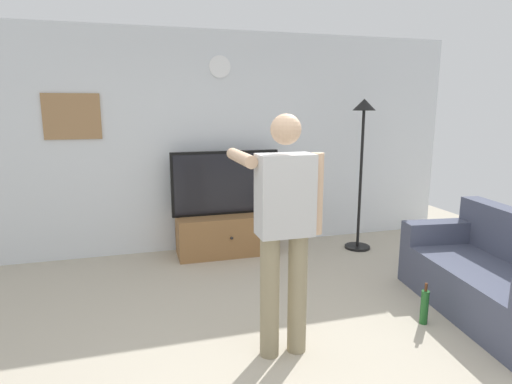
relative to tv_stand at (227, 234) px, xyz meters
name	(u,v)px	position (x,y,z in m)	size (l,w,h in m)	color
ground_plane	(304,379)	(-0.05, -2.60, -0.25)	(8.40, 8.40, 0.00)	#B2A893
back_wall	(216,142)	(-0.05, 0.35, 1.10)	(6.40, 0.10, 2.70)	silver
tv_stand	(227,234)	(0.00, 0.00, 0.00)	(1.22, 0.52, 0.49)	olive
television	(226,183)	(0.00, 0.05, 0.64)	(1.32, 0.07, 0.78)	black
wall_clock	(220,67)	(0.00, 0.29, 2.02)	(0.26, 0.26, 0.03)	white
framed_picture	(72,116)	(-1.70, 0.30, 1.44)	(0.61, 0.04, 0.51)	#997047
floor_lamp	(362,143)	(1.65, -0.28, 1.10)	(0.32, 0.32, 1.89)	black
person_standing_nearer_lamp	(284,223)	(-0.07, -2.24, 0.74)	(0.57, 0.78, 1.75)	gray
side_couch	(500,280)	(1.94, -2.21, 0.07)	(1.06, 1.83, 0.87)	#474C60
beverage_bottle	(424,307)	(1.21, -2.18, -0.10)	(0.07, 0.07, 0.36)	#1E5923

